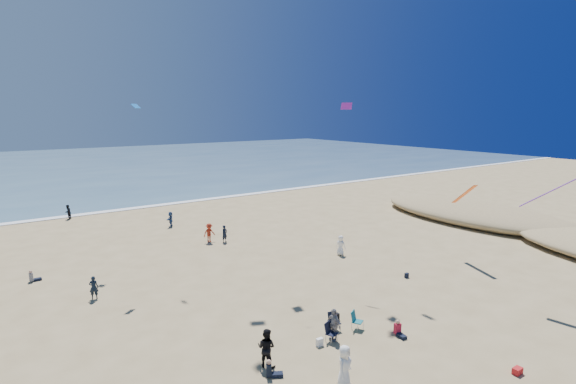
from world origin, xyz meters
TOP-DOWN VIEW (x-y plane):
  - ocean at (0.00, 95.00)m, footprint 220.00×100.00m
  - surf_line at (0.00, 45.00)m, footprint 220.00×1.20m
  - standing_flyers at (4.13, 13.74)m, footprint 29.72×53.24m
  - seated_group at (1.96, 7.49)m, footprint 17.91×28.73m
  - chair_cluster at (4.98, 7.32)m, footprint 2.79×1.51m
  - white_tote at (3.25, 7.03)m, footprint 0.35×0.20m
  - black_backpack at (5.83, 8.67)m, footprint 0.30×0.22m
  - cooler at (8.88, -0.00)m, footprint 0.45×0.30m
  - navy_bag at (14.22, 10.70)m, footprint 0.28×0.18m
  - kites_aloft at (10.65, 10.94)m, footprint 40.23×37.65m

SIDE VIEW (x-z plane):
  - ocean at x=0.00m, z-range 0.00..0.06m
  - surf_line at x=0.00m, z-range 0.00..0.08m
  - cooler at x=8.88m, z-range 0.00..0.30m
  - navy_bag at x=14.22m, z-range 0.00..0.34m
  - black_backpack at x=5.83m, z-range 0.00..0.38m
  - white_tote at x=3.25m, z-range 0.00..0.40m
  - seated_group at x=1.96m, z-range 0.00..0.84m
  - chair_cluster at x=4.98m, z-range 0.00..1.00m
  - standing_flyers at x=4.13m, z-range -0.08..1.77m
  - kites_aloft at x=10.65m, z-range -0.33..30.75m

